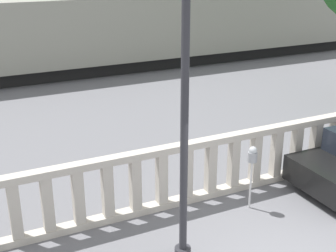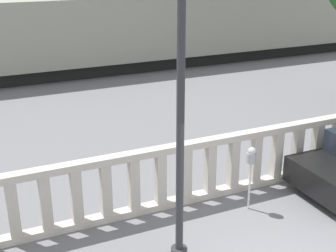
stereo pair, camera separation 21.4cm
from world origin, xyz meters
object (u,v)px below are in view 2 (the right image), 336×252
Objects in this scene: parking_meter at (251,159)px; train_near at (71,34)px; train_far at (36,4)px; lamppost at (181,105)px.

train_near reaches higher than parking_meter.
parking_meter is 23.50m from train_far.
train_far is at bearing 90.25° from parking_meter.
lamppost is at bearing -96.35° from train_near.
lamppost is 0.18× the size of train_near.
train_far is (-0.10, 23.49, 0.74)m from parking_meter.
train_far is (1.92, 24.38, -0.94)m from lamppost.
train_far is (0.40, 10.69, 0.16)m from train_near.
lamppost reaches higher than train_far.
parking_meter is 12.81m from train_near.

